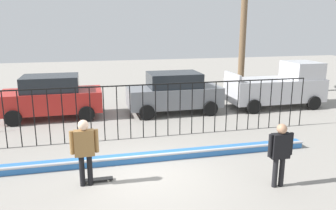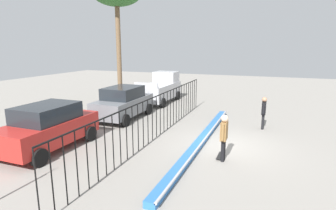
# 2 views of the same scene
# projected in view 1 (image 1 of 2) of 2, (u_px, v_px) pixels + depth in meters

# --- Properties ---
(ground_plane) EXTENTS (60.00, 60.00, 0.00)m
(ground_plane) POSITION_uv_depth(u_px,v_px,m) (146.00, 175.00, 9.37)
(ground_plane) COLOR gray
(bowl_coping_ledge) EXTENTS (11.00, 0.40, 0.27)m
(bowl_coping_ledge) POSITION_uv_depth(u_px,v_px,m) (140.00, 158.00, 10.29)
(bowl_coping_ledge) COLOR #2D6BB7
(bowl_coping_ledge) RESTS_ON ground
(perimeter_fence) EXTENTS (14.04, 0.04, 1.99)m
(perimeter_fence) POSITION_uv_depth(u_px,v_px,m) (130.00, 106.00, 12.09)
(perimeter_fence) COLOR black
(perimeter_fence) RESTS_ON ground
(skateboarder) EXTENTS (0.72, 0.27, 1.77)m
(skateboarder) POSITION_uv_depth(u_px,v_px,m) (85.00, 147.00, 8.55)
(skateboarder) COLOR black
(skateboarder) RESTS_ON ground
(skateboard) EXTENTS (0.80, 0.20, 0.07)m
(skateboard) POSITION_uv_depth(u_px,v_px,m) (98.00, 179.00, 8.99)
(skateboard) COLOR black
(skateboard) RESTS_ON ground
(camera_operator) EXTENTS (0.68, 0.26, 1.69)m
(camera_operator) POSITION_uv_depth(u_px,v_px,m) (280.00, 150.00, 8.50)
(camera_operator) COLOR black
(camera_operator) RESTS_ON ground
(parked_car_red) EXTENTS (4.30, 2.12, 1.90)m
(parked_car_red) POSITION_uv_depth(u_px,v_px,m) (52.00, 97.00, 14.82)
(parked_car_red) COLOR #B2231E
(parked_car_red) RESTS_ON ground
(parked_car_gray) EXTENTS (4.30, 2.12, 1.90)m
(parked_car_gray) POSITION_uv_depth(u_px,v_px,m) (174.00, 92.00, 15.72)
(parked_car_gray) COLOR slate
(parked_car_gray) RESTS_ON ground
(pickup_truck) EXTENTS (4.70, 2.12, 2.24)m
(pickup_truck) POSITION_uv_depth(u_px,v_px,m) (279.00, 87.00, 16.81)
(pickup_truck) COLOR #B7B7BC
(pickup_truck) RESTS_ON ground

